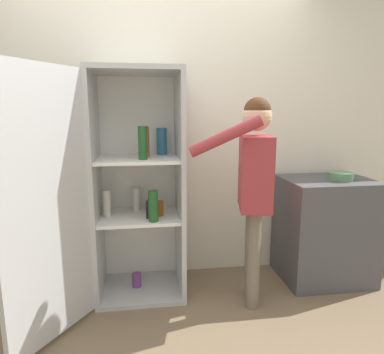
{
  "coord_description": "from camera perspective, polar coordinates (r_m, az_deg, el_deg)",
  "views": [
    {
      "loc": [
        -0.14,
        -2.01,
        1.46
      ],
      "look_at": [
        0.24,
        0.64,
        0.95
      ],
      "focal_mm": 32.0,
      "sensor_mm": 36.0,
      "label": 1
    }
  ],
  "objects": [
    {
      "name": "ground_plane",
      "position": [
        2.49,
        -3.71,
        -25.09
      ],
      "size": [
        12.0,
        12.0,
        0.0
      ],
      "primitive_type": "plane",
      "color": "#7A664C"
    },
    {
      "name": "refrigerator",
      "position": [
        2.64,
        -11.81,
        -1.97
      ],
      "size": [
        1.1,
        1.14,
        1.77
      ],
      "color": "#B7BABC",
      "rests_on": "ground_plane"
    },
    {
      "name": "counter",
      "position": [
        3.23,
        21.22,
        -8.14
      ],
      "size": [
        0.74,
        0.58,
        0.9
      ],
      "color": "#4C4C51",
      "rests_on": "ground_plane"
    },
    {
      "name": "bowl",
      "position": [
        3.1,
        23.48,
        0.13
      ],
      "size": [
        0.21,
        0.21,
        0.07
      ],
      "color": "#517F5B",
      "rests_on": "counter"
    },
    {
      "name": "person",
      "position": [
        2.53,
        10.28,
        0.19
      ],
      "size": [
        0.66,
        0.51,
        1.56
      ],
      "color": "#726656",
      "rests_on": "ground_plane"
    },
    {
      "name": "wall_back",
      "position": [
        3.0,
        -5.49,
        7.28
      ],
      "size": [
        7.0,
        0.06,
        2.55
      ],
      "color": "silver",
      "rests_on": "ground_plane"
    }
  ]
}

